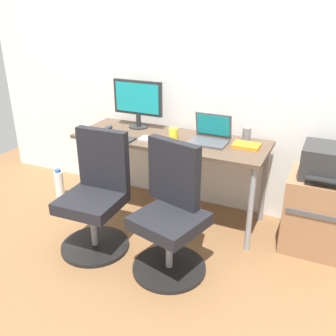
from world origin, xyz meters
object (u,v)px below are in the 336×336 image
object	(u,v)px
office_chair_left	(96,197)
office_chair_right	(171,215)
printer	(329,162)
desktop_monitor	(138,101)
coffee_mug	(173,133)
open_laptop	(210,135)
water_bottle_on_floor	(59,184)
side_cabinet	(320,213)

from	to	relation	value
office_chair_left	office_chair_right	xyz separation A→B (m)	(0.64, -0.00, 0.00)
printer	desktop_monitor	bearing A→B (deg)	175.76
office_chair_right	coffee_mug	size ratio (longest dim) A/B	10.22
open_laptop	printer	bearing A→B (deg)	-1.03
printer	coffee_mug	size ratio (longest dim) A/B	4.35
water_bottle_on_floor	desktop_monitor	distance (m)	1.18
office_chair_left	coffee_mug	distance (m)	0.84
side_cabinet	water_bottle_on_floor	size ratio (longest dim) A/B	1.97
printer	desktop_monitor	xyz separation A→B (m)	(-1.66, 0.12, 0.27)
office_chair_left	side_cabinet	world-z (taller)	office_chair_left
office_chair_right	side_cabinet	size ratio (longest dim) A/B	1.54
office_chair_right	open_laptop	xyz separation A→B (m)	(0.03, 0.72, 0.38)
coffee_mug	office_chair_left	bearing A→B (deg)	-118.02
office_chair_left	side_cabinet	bearing A→B (deg)	23.88
office_chair_right	side_cabinet	xyz separation A→B (m)	(0.96, 0.71, -0.12)
side_cabinet	coffee_mug	bearing A→B (deg)	-178.24
office_chair_left	side_cabinet	size ratio (longest dim) A/B	1.54
office_chair_right	water_bottle_on_floor	xyz separation A→B (m)	(-1.45, 0.50, -0.28)
printer	desktop_monitor	size ratio (longest dim) A/B	0.83
office_chair_right	printer	xyz separation A→B (m)	(0.96, 0.71, 0.31)
side_cabinet	open_laptop	size ratio (longest dim) A/B	1.97
desktop_monitor	side_cabinet	bearing A→B (deg)	-4.21
open_laptop	desktop_monitor	bearing A→B (deg)	171.73
office_chair_left	open_laptop	world-z (taller)	open_laptop
coffee_mug	open_laptop	bearing A→B (deg)	9.94
water_bottle_on_floor	coffee_mug	distance (m)	1.35
side_cabinet	desktop_monitor	xyz separation A→B (m)	(-1.66, 0.12, 0.69)
office_chair_right	water_bottle_on_floor	distance (m)	1.56
side_cabinet	printer	bearing A→B (deg)	-90.00
side_cabinet	open_laptop	world-z (taller)	open_laptop
desktop_monitor	office_chair_left	bearing A→B (deg)	-85.04
office_chair_right	open_laptop	size ratio (longest dim) A/B	3.03
office_chair_left	desktop_monitor	size ratio (longest dim) A/B	1.96
open_laptop	side_cabinet	bearing A→B (deg)	-0.97
coffee_mug	printer	bearing A→B (deg)	1.72
office_chair_left	water_bottle_on_floor	size ratio (longest dim) A/B	3.03
desktop_monitor	open_laptop	bearing A→B (deg)	-8.27
water_bottle_on_floor	printer	bearing A→B (deg)	4.81
side_cabinet	desktop_monitor	distance (m)	1.80
printer	side_cabinet	bearing A→B (deg)	90.00
printer	water_bottle_on_floor	size ratio (longest dim) A/B	1.29
office_chair_right	water_bottle_on_floor	bearing A→B (deg)	160.90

